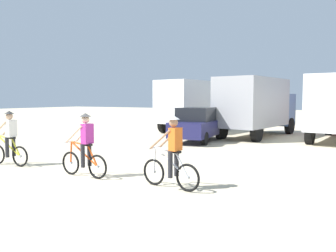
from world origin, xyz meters
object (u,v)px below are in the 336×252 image
(box_truck_grey_hauler, at_px, (257,104))
(cyclist_orange_shirt, at_px, (9,140))
(box_truck_white_box, at_px, (197,103))
(sedan_parked, at_px, (198,124))
(cyclist_near_camera, at_px, (172,155))
(cyclist_cowboy_hat, at_px, (85,147))

(box_truck_grey_hauler, distance_m, cyclist_orange_shirt, 13.61)
(cyclist_orange_shirt, bearing_deg, box_truck_white_box, 89.02)
(sedan_parked, distance_m, cyclist_orange_shirt, 9.35)
(sedan_parked, bearing_deg, cyclist_orange_shirt, -106.60)
(box_truck_grey_hauler, relative_size, sedan_parked, 1.60)
(box_truck_white_box, bearing_deg, sedan_parked, -64.51)
(cyclist_near_camera, bearing_deg, sedan_parked, 111.23)
(cyclist_cowboy_hat, bearing_deg, box_truck_white_box, 102.48)
(box_truck_white_box, xyz_separation_m, box_truck_grey_hauler, (4.42, -1.31, 0.00))
(box_truck_white_box, xyz_separation_m, cyclist_orange_shirt, (-0.24, -14.06, -1.03))
(cyclist_orange_shirt, relative_size, cyclist_near_camera, 1.00)
(cyclist_cowboy_hat, xyz_separation_m, cyclist_near_camera, (2.76, 0.11, 0.00))
(box_truck_white_box, relative_size, cyclist_cowboy_hat, 3.86)
(box_truck_white_box, distance_m, cyclist_cowboy_hat, 14.44)
(box_truck_grey_hauler, relative_size, cyclist_orange_shirt, 3.85)
(cyclist_orange_shirt, distance_m, cyclist_near_camera, 6.11)
(cyclist_cowboy_hat, relative_size, cyclist_near_camera, 1.00)
(box_truck_grey_hauler, relative_size, cyclist_cowboy_hat, 3.85)
(box_truck_white_box, height_order, cyclist_cowboy_hat, box_truck_white_box)
(box_truck_grey_hauler, distance_m, sedan_parked, 4.39)
(sedan_parked, xyz_separation_m, cyclist_near_camera, (3.44, -8.85, -0.04))
(box_truck_white_box, bearing_deg, cyclist_orange_shirt, -90.98)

